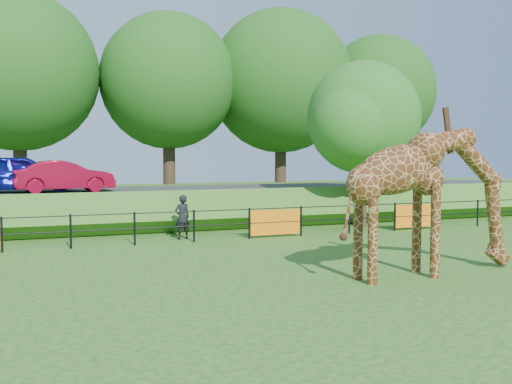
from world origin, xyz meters
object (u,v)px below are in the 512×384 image
at_px(car_red, 64,176).
at_px(giraffe, 431,201).
at_px(visitor, 182,217).
at_px(car_blue, 21,174).
at_px(tree_east, 365,122).

bearing_deg(car_red, giraffe, -155.70).
bearing_deg(visitor, car_red, -66.36).
bearing_deg(car_blue, car_red, -109.63).
bearing_deg(car_blue, tree_east, -109.93).
height_order(car_blue, car_red, car_blue).
relative_size(giraffe, visitor, 3.32).
xyz_separation_m(car_blue, tree_east, (13.24, -4.64, 2.09)).
bearing_deg(car_red, visitor, -151.24).
bearing_deg(tree_east, giraffe, -110.74).
relative_size(car_blue, tree_east, 0.67).
bearing_deg(visitor, car_blue, -59.28).
bearing_deg(visitor, giraffe, 106.11).
bearing_deg(car_blue, giraffe, -144.02).
height_order(car_red, visitor, car_red).
distance_m(car_blue, visitor, 7.85).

